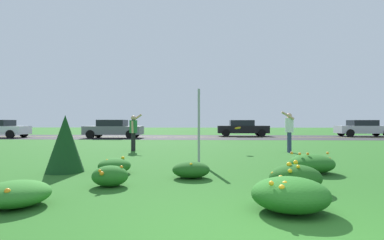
% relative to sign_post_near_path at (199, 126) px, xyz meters
% --- Properties ---
extents(ground_plane, '(120.00, 120.00, 0.00)m').
position_rel_sign_post_near_path_xyz_m(ground_plane, '(1.03, 5.12, -1.14)').
color(ground_plane, '#26601E').
extents(highway_strip, '(120.00, 8.44, 0.01)m').
position_rel_sign_post_near_path_xyz_m(highway_strip, '(1.03, 16.61, -1.13)').
color(highway_strip, '#2D2D30').
rests_on(highway_strip, ground).
extents(highway_center_stripe, '(120.00, 0.16, 0.00)m').
position_rel_sign_post_near_path_xyz_m(highway_center_stripe, '(1.03, 16.61, -1.13)').
color(highway_center_stripe, yellow).
rests_on(highway_center_stripe, ground).
extents(daylily_clump_mid_left, '(0.97, 0.99, 0.38)m').
position_rel_sign_post_near_path_xyz_m(daylily_clump_mid_left, '(-2.58, -4.98, -0.95)').
color(daylily_clump_mid_left, '#2D7526').
rests_on(daylily_clump_mid_left, ground).
extents(daylily_clump_mid_right, '(0.94, 0.79, 0.53)m').
position_rel_sign_post_near_path_xyz_m(daylily_clump_mid_right, '(1.86, -3.72, -0.90)').
color(daylily_clump_mid_right, '#1E5619').
rests_on(daylily_clump_mid_right, ground).
extents(daylily_clump_front_right, '(0.84, 0.72, 0.37)m').
position_rel_sign_post_near_path_xyz_m(daylily_clump_front_right, '(-0.11, -2.52, -0.95)').
color(daylily_clump_front_right, '#1E5619').
rests_on(daylily_clump_front_right, ground).
extents(daylily_clump_near_camera, '(1.08, 1.11, 0.52)m').
position_rel_sign_post_near_path_xyz_m(daylily_clump_near_camera, '(2.84, -1.65, -0.90)').
color(daylily_clump_near_camera, '#23661E').
rests_on(daylily_clump_near_camera, ground).
extents(daylily_clump_front_center, '(1.08, 1.07, 0.48)m').
position_rel_sign_post_near_path_xyz_m(daylily_clump_front_center, '(1.42, -5.04, -0.90)').
color(daylily_clump_front_center, '#23661E').
rests_on(daylily_clump_front_center, ground).
extents(daylily_clump_mid_center, '(0.78, 0.85, 0.41)m').
position_rel_sign_post_near_path_xyz_m(daylily_clump_mid_center, '(-2.01, -2.00, -0.95)').
color(daylily_clump_mid_center, '#23661E').
rests_on(daylily_clump_mid_center, ground).
extents(daylily_clump_front_left, '(0.71, 0.66, 0.40)m').
position_rel_sign_post_near_path_xyz_m(daylily_clump_front_left, '(-1.64, -3.50, -0.94)').
color(daylily_clump_front_left, '#23661E').
rests_on(daylily_clump_front_left, ground).
extents(sign_post_near_path, '(0.07, 0.10, 2.27)m').
position_rel_sign_post_near_path_xyz_m(sign_post_near_path, '(0.00, 0.00, 0.00)').
color(sign_post_near_path, '#93969B').
rests_on(sign_post_near_path, ground).
extents(evergreen_shrub_side, '(0.93, 0.93, 1.44)m').
position_rel_sign_post_near_path_xyz_m(evergreen_shrub_side, '(-3.30, -1.87, -0.42)').
color(evergreen_shrub_side, '#143D19').
rests_on(evergreen_shrub_side, ground).
extents(person_thrower_green_shirt, '(0.51, 0.50, 1.63)m').
position_rel_sign_post_near_path_xyz_m(person_thrower_green_shirt, '(-2.97, 3.89, -0.21)').
color(person_thrower_green_shirt, '#287038').
rests_on(person_thrower_green_shirt, ground).
extents(person_catcher_white_shirt, '(0.54, 0.50, 1.71)m').
position_rel_sign_post_near_path_xyz_m(person_catcher_white_shirt, '(3.65, 3.51, -0.16)').
color(person_catcher_white_shirt, silver).
rests_on(person_catcher_white_shirt, ground).
extents(frisbee_orange, '(0.26, 0.25, 0.13)m').
position_rel_sign_post_near_path_xyz_m(frisbee_orange, '(1.52, 3.40, -0.12)').
color(frisbee_orange, orange).
extents(car_gray_center_left, '(4.50, 2.00, 1.45)m').
position_rel_sign_post_near_path_xyz_m(car_gray_center_left, '(-7.20, 14.71, -0.40)').
color(car_gray_center_left, slate).
rests_on(car_gray_center_left, ground).
extents(car_black_center_right, '(4.50, 2.00, 1.45)m').
position_rel_sign_post_near_path_xyz_m(car_black_center_right, '(3.43, 18.50, -0.40)').
color(car_black_center_right, black).
rests_on(car_black_center_right, ground).
extents(car_silver_rightmost, '(4.50, 2.00, 1.45)m').
position_rel_sign_post_near_path_xyz_m(car_silver_rightmost, '(14.03, 18.50, -0.40)').
color(car_silver_rightmost, '#B7BABF').
rests_on(car_silver_rightmost, ground).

